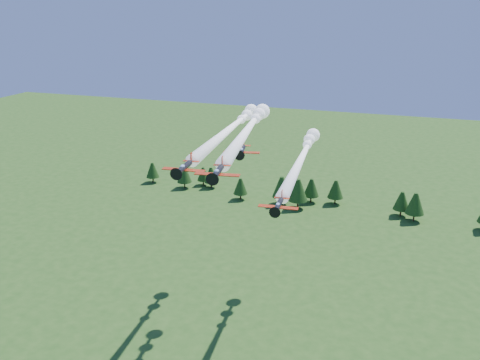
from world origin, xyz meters
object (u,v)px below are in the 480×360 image
(plane_right, at_px, (302,156))
(plane_slot, at_px, (242,150))
(plane_left, at_px, (231,128))
(plane_lead, at_px, (248,128))

(plane_right, relative_size, plane_slot, 7.58)
(plane_right, bearing_deg, plane_slot, -108.77)
(plane_right, height_order, plane_slot, plane_slot)
(plane_right, distance_m, plane_slot, 28.06)
(plane_left, bearing_deg, plane_lead, -60.47)
(plane_left, bearing_deg, plane_slot, -70.63)
(plane_lead, distance_m, plane_slot, 13.32)
(plane_left, xyz_separation_m, plane_right, (17.76, 0.76, -5.84))
(plane_left, bearing_deg, plane_right, -2.17)
(plane_right, bearing_deg, plane_left, 177.52)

